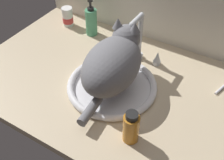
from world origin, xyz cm
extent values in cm
cube|color=#CCB793|center=(0.00, 0.00, 1.50)|extent=(105.32, 68.55, 3.00)
cube|color=silver|center=(0.00, 35.48, 20.08)|extent=(105.32, 2.40, 40.16)
torus|color=white|center=(4.35, -2.58, 4.26)|extent=(33.62, 33.62, 2.53)
cylinder|color=white|center=(4.35, -2.58, 3.30)|extent=(29.82, 29.82, 0.60)
cylinder|color=silver|center=(4.35, 18.75, 3.90)|extent=(4.00, 4.00, 1.81)
cylinder|color=silver|center=(4.35, 18.75, 13.97)|extent=(2.00, 2.00, 18.32)
sphere|color=silver|center=(4.35, 18.75, 23.12)|extent=(2.20, 2.20, 2.20)
cylinder|color=silver|center=(4.35, 14.92, 23.12)|extent=(2.00, 7.68, 2.00)
sphere|color=silver|center=(4.35, 11.08, 23.12)|extent=(2.10, 2.10, 2.10)
cylinder|color=silver|center=(-4.16, 18.75, 3.80)|extent=(3.20, 3.20, 1.60)
cone|color=silver|center=(-4.16, 18.75, 6.88)|extent=(2.88, 2.88, 4.56)
cylinder|color=silver|center=(12.87, 18.75, 3.80)|extent=(3.20, 3.20, 1.60)
cone|color=silver|center=(12.87, 18.75, 6.88)|extent=(2.88, 2.88, 4.56)
ellipsoid|color=slate|center=(4.35, -2.58, 13.99)|extent=(21.24, 30.64, 16.93)
sphere|color=slate|center=(3.33, 9.02, 17.95)|extent=(10.56, 10.56, 10.56)
cone|color=slate|center=(0.17, 8.74, 23.63)|extent=(4.01, 4.01, 3.96)
cone|color=slate|center=(6.48, 9.30, 23.63)|extent=(4.01, 4.01, 3.96)
ellipsoid|color=silver|center=(2.98, 12.97, 16.90)|extent=(4.70, 3.55, 3.38)
ellipsoid|color=silver|center=(3.45, 7.57, 13.15)|extent=(10.99, 9.03, 9.31)
cylinder|color=slate|center=(5.78, -18.71, 7.13)|extent=(4.25, 12.25, 3.20)
cylinder|color=#4C9E70|center=(-22.36, 23.50, 9.17)|extent=(5.25, 5.25, 12.34)
cylinder|color=black|center=(-22.36, 23.50, 15.94)|extent=(2.89, 2.89, 1.20)
cylinder|color=black|center=(-22.36, 23.50, 18.05)|extent=(1.05, 1.05, 3.01)
cylinder|color=black|center=(-22.36, 23.50, 20.15)|extent=(2.36, 2.36, 1.20)
cylinder|color=white|center=(-36.39, 23.87, 6.60)|extent=(4.90, 4.90, 7.20)
cylinder|color=#D13838|center=(-36.39, 23.87, 6.03)|extent=(5.04, 5.04, 2.88)
cylinder|color=white|center=(-36.39, 23.87, 11.21)|extent=(5.14, 5.14, 2.02)
cylinder|color=#C67A23|center=(21.00, -19.02, 8.10)|extent=(5.10, 5.10, 10.19)
cylinder|color=black|center=(21.00, -19.02, 14.09)|extent=(3.82, 3.82, 1.80)
camera|label=1|loc=(42.65, -66.08, 76.61)|focal=44.66mm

